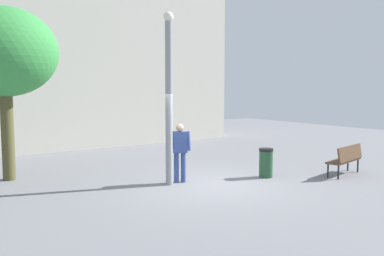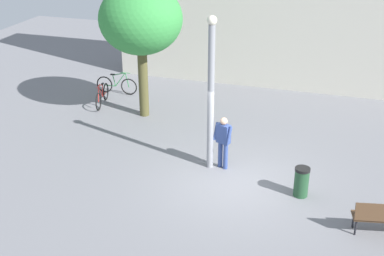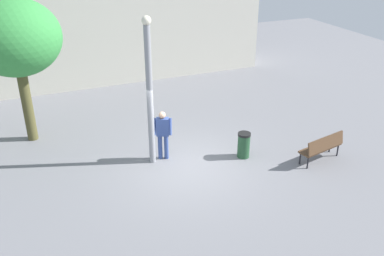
{
  "view_description": "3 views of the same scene",
  "coord_description": "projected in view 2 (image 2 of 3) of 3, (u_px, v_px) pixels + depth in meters",
  "views": [
    {
      "loc": [
        -6.98,
        -8.87,
        2.68
      ],
      "look_at": [
        -0.16,
        0.76,
        1.53
      ],
      "focal_mm": 39.05,
      "sensor_mm": 36.0,
      "label": 1
    },
    {
      "loc": [
        2.76,
        -12.88,
        7.73
      ],
      "look_at": [
        -1.41,
        0.42,
        1.39
      ],
      "focal_mm": 48.45,
      "sensor_mm": 36.0,
      "label": 2
    },
    {
      "loc": [
        -4.36,
        -10.77,
        7.0
      ],
      "look_at": [
        0.05,
        -0.21,
        1.45
      ],
      "focal_mm": 39.61,
      "sensor_mm": 36.0,
      "label": 3
    }
  ],
  "objects": [
    {
      "name": "ground_plane",
      "position": [
        234.0,
        183.0,
        15.14
      ],
      "size": [
        36.0,
        36.0,
        0.0
      ],
      "primitive_type": "plane",
      "color": "slate"
    },
    {
      "name": "lamppost",
      "position": [
        211.0,
        91.0,
        15.01
      ],
      "size": [
        0.28,
        0.28,
        4.69
      ],
      "color": "gray",
      "rests_on": "ground_plane"
    },
    {
      "name": "person_by_lamppost",
      "position": [
        223.0,
        139.0,
        15.59
      ],
      "size": [
        0.63,
        0.44,
        1.67
      ],
      "color": "#334784",
      "rests_on": "ground_plane"
    },
    {
      "name": "plaza_tree",
      "position": [
        141.0,
        20.0,
        18.25
      ],
      "size": [
        2.98,
        2.98,
        4.95
      ],
      "color": "#4E4A28",
      "rests_on": "ground_plane"
    },
    {
      "name": "bicycle_green",
      "position": [
        117.0,
        85.0,
        21.71
      ],
      "size": [
        1.81,
        0.13,
        0.97
      ],
      "color": "black",
      "rests_on": "ground_plane"
    },
    {
      "name": "bicycle_red",
      "position": [
        102.0,
        96.0,
        20.54
      ],
      "size": [
        0.4,
        1.78,
        0.97
      ],
      "color": "black",
      "rests_on": "ground_plane"
    },
    {
      "name": "trash_bin",
      "position": [
        301.0,
        182.0,
        14.33
      ],
      "size": [
        0.42,
        0.42,
        0.87
      ],
      "color": "#234C2D",
      "rests_on": "ground_plane"
    }
  ]
}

